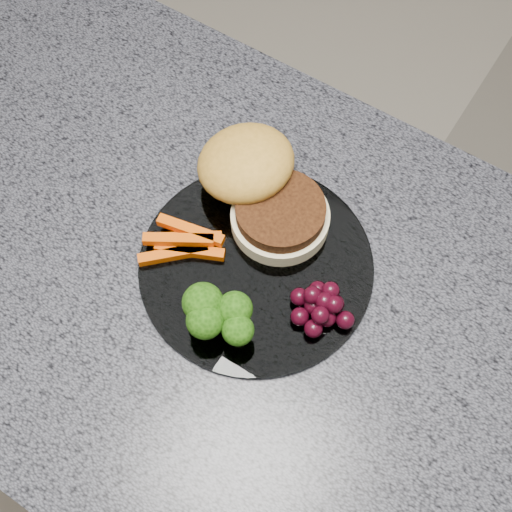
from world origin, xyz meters
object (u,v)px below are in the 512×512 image
Objects in this scene: island_cabinet at (242,402)px; grape_bunch at (321,307)px; burger at (258,184)px; plate at (256,265)px.

grape_bunch is at bearing 12.96° from island_cabinet.
island_cabinet is at bearing -63.66° from burger.
grape_bunch is (0.10, 0.02, 0.49)m from island_cabinet.
plate is 1.40× the size of burger.
burger is at bearing 109.70° from island_cabinet.
plate is (0.01, 0.03, 0.47)m from island_cabinet.
plate is at bearing 172.67° from grape_bunch.
island_cabinet is 16.20× the size of grape_bunch.
plate is at bearing 77.89° from island_cabinet.
burger reaches higher than grape_bunch.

